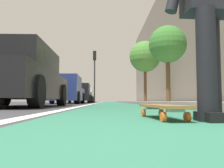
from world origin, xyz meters
name	(u,v)px	position (x,y,z in m)	size (l,w,h in m)	color
ground_plane	(116,104)	(10.00, 0.00, 0.00)	(80.00, 80.00, 0.00)	#38383D
bike_lane_paint	(111,102)	(24.00, 0.00, 0.00)	(56.00, 1.92, 0.00)	#2D7256
lane_stripe_white	(99,103)	(20.00, 1.11, 0.00)	(52.00, 0.16, 0.01)	silver
sidewalk_curb	(150,102)	(18.00, -2.99, 0.06)	(52.00, 3.20, 0.13)	#9E9B93
building_facade	(167,45)	(22.00, -5.41, 5.52)	(40.00, 1.20, 11.04)	gray
skateboard	(162,108)	(1.04, -0.06, 0.09)	(0.85, 0.27, 0.11)	orange
skater_person	(209,0)	(0.90, -0.41, 0.94)	(0.48, 0.72, 1.64)	black
parked_car_near	(17,78)	(5.25, 2.70, 0.73)	(4.61, 2.06, 1.50)	black
parked_car_mid	(63,91)	(11.95, 2.73, 0.70)	(4.51, 2.07, 1.47)	navy
parked_car_far	(79,94)	(17.98, 2.63, 0.70)	(4.46, 2.05, 1.47)	black
parked_car_end	(84,96)	(24.21, 2.76, 0.71)	(4.53, 1.93, 1.48)	silver
traffic_light	(95,67)	(20.22, 1.51, 3.13)	(0.33, 0.28, 4.56)	#2D2D2D
street_tree_mid	(168,45)	(10.75, -2.59, 2.91)	(1.84, 1.84, 3.86)	brown
street_tree_far	(145,57)	(17.87, -2.59, 3.63)	(2.45, 2.45, 4.88)	brown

